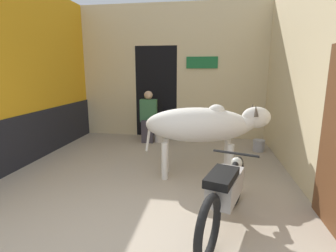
# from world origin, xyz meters

# --- Properties ---
(wall_left_shopfront) EXTENTS (0.25, 4.92, 3.49)m
(wall_left_shopfront) POSITION_xyz_m (-2.54, 2.45, 1.69)
(wall_left_shopfront) COLOR orange
(wall_left_shopfront) RESTS_ON ground_plane
(wall_back_with_doorway) EXTENTS (4.91, 0.93, 3.49)m
(wall_back_with_doorway) POSITION_xyz_m (-0.16, 5.19, 1.54)
(wall_back_with_doorway) COLOR beige
(wall_back_with_doorway) RESTS_ON ground_plane
(wall_right_with_door) EXTENTS (0.22, 4.92, 3.49)m
(wall_right_with_door) POSITION_xyz_m (2.54, 2.41, 1.72)
(wall_right_with_door) COLOR beige
(wall_right_with_door) RESTS_ON ground_plane
(cow) EXTENTS (2.09, 0.76, 1.28)m
(cow) POSITION_xyz_m (0.92, 2.23, 0.90)
(cow) COLOR silver
(cow) RESTS_ON ground_plane
(motorcycle_near) EXTENTS (0.74, 1.81, 0.78)m
(motorcycle_near) POSITION_xyz_m (1.23, 0.74, 0.44)
(motorcycle_near) COLOR black
(motorcycle_near) RESTS_ON ground_plane
(shopkeeper_seated) EXTENTS (0.41, 0.34, 1.29)m
(shopkeeper_seated) POSITION_xyz_m (-0.50, 4.29, 0.68)
(shopkeeper_seated) COLOR #3D3842
(shopkeeper_seated) RESTS_ON ground_plane
(plastic_stool) EXTENTS (0.36, 0.36, 0.46)m
(plastic_stool) POSITION_xyz_m (-0.22, 4.30, 0.25)
(plastic_stool) COLOR beige
(plastic_stool) RESTS_ON ground_plane
(bucket) EXTENTS (0.26, 0.26, 0.26)m
(bucket) POSITION_xyz_m (2.15, 3.87, 0.13)
(bucket) COLOR #A8A8B2
(bucket) RESTS_ON ground_plane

